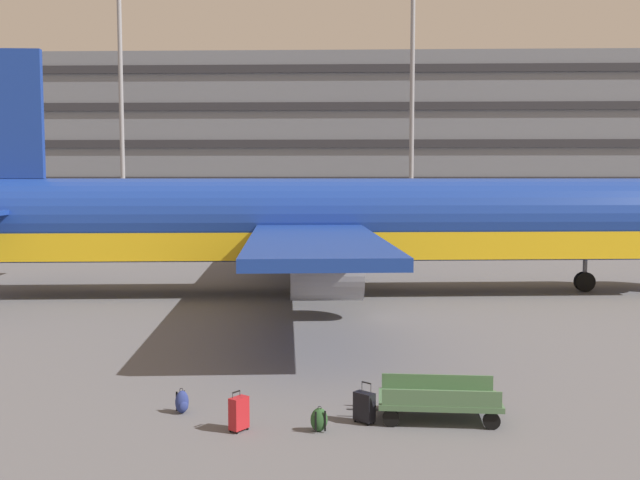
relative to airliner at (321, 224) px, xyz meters
name	(u,v)px	position (x,y,z in m)	size (l,w,h in m)	color
ground_plane	(208,294)	(-5.08, -0.25, -3.13)	(600.00, 600.00, 0.00)	#5B5B60
terminal_structure	(284,148)	(-5.08, 42.53, 5.01)	(134.31, 20.10, 16.27)	slate
airliner	(321,224)	(0.00, 0.00, 0.00)	(36.80, 29.69, 10.71)	navy
light_mast_left	(120,56)	(-16.83, 26.35, 11.70)	(1.80, 0.50, 26.16)	gray
light_mast_center_left	(412,88)	(6.38, 26.35, 9.07)	(1.80, 0.50, 21.04)	gray
suitcase_purple	(239,413)	(-1.15, -18.07, -2.75)	(0.42, 0.45, 0.83)	#B21E23
suitcase_small	(364,407)	(1.45, -17.48, -2.77)	(0.49, 0.47, 0.87)	black
backpack_orange	(319,420)	(0.50, -18.03, -2.89)	(0.41, 0.36, 0.55)	#264C26
backpack_red	(182,402)	(-2.57, -16.97, -2.88)	(0.38, 0.37, 0.56)	navy
baggage_cart	(439,400)	(3.07, -17.20, -2.70)	(3.33, 1.43, 0.82)	#4C724C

